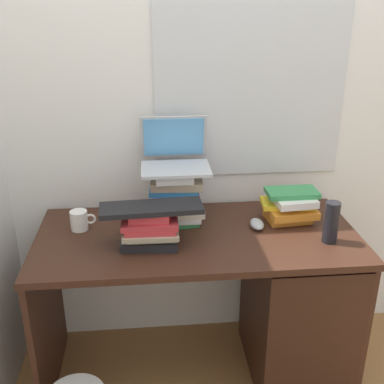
{
  "coord_description": "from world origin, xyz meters",
  "views": [
    {
      "loc": [
        -0.2,
        -1.83,
        1.73
      ],
      "look_at": [
        -0.02,
        0.05,
        0.94
      ],
      "focal_mm": 44.21,
      "sensor_mm": 36.0,
      "label": 1
    }
  ],
  "objects_px": {
    "book_stack_tall": "(176,196)",
    "mug": "(80,220)",
    "book_stack_keyboard_riser": "(150,229)",
    "laptop": "(175,155)",
    "book_stack_side": "(290,205)",
    "desk": "(274,299)",
    "computer_mouse": "(257,224)",
    "keyboard": "(151,208)",
    "water_bottle": "(331,222)"
  },
  "relations": [
    {
      "from": "book_stack_tall",
      "to": "book_stack_keyboard_riser",
      "type": "relative_size",
      "value": 1.01
    },
    {
      "from": "book_stack_side",
      "to": "mug",
      "type": "bearing_deg",
      "value": -179.58
    },
    {
      "from": "book_stack_tall",
      "to": "book_stack_side",
      "type": "bearing_deg",
      "value": -4.88
    },
    {
      "from": "desk",
      "to": "book_stack_keyboard_riser",
      "type": "distance_m",
      "value": 0.7
    },
    {
      "from": "keyboard",
      "to": "book_stack_tall",
      "type": "bearing_deg",
      "value": 59.69
    },
    {
      "from": "book_stack_side",
      "to": "keyboard",
      "type": "xyz_separation_m",
      "value": [
        -0.64,
        -0.18,
        0.09
      ]
    },
    {
      "from": "book_stack_tall",
      "to": "mug",
      "type": "height_order",
      "value": "book_stack_tall"
    },
    {
      "from": "book_stack_keyboard_riser",
      "to": "laptop",
      "type": "relative_size",
      "value": 0.8
    },
    {
      "from": "laptop",
      "to": "desk",
      "type": "bearing_deg",
      "value": -27.16
    },
    {
      "from": "book_stack_tall",
      "to": "computer_mouse",
      "type": "distance_m",
      "value": 0.39
    },
    {
      "from": "book_stack_tall",
      "to": "computer_mouse",
      "type": "bearing_deg",
      "value": -17.42
    },
    {
      "from": "mug",
      "to": "book_stack_tall",
      "type": "bearing_deg",
      "value": 6.82
    },
    {
      "from": "book_stack_keyboard_riser",
      "to": "keyboard",
      "type": "height_order",
      "value": "keyboard"
    },
    {
      "from": "laptop",
      "to": "computer_mouse",
      "type": "xyz_separation_m",
      "value": [
        0.35,
        -0.17,
        -0.28
      ]
    },
    {
      "from": "book_stack_keyboard_riser",
      "to": "water_bottle",
      "type": "relative_size",
      "value": 1.36
    },
    {
      "from": "keyboard",
      "to": "mug",
      "type": "relative_size",
      "value": 3.7
    },
    {
      "from": "book_stack_keyboard_riser",
      "to": "book_stack_side",
      "type": "xyz_separation_m",
      "value": [
        0.65,
        0.17,
        0.0
      ]
    },
    {
      "from": "desk",
      "to": "book_stack_keyboard_riser",
      "type": "height_order",
      "value": "book_stack_keyboard_riser"
    },
    {
      "from": "book_stack_side",
      "to": "water_bottle",
      "type": "height_order",
      "value": "water_bottle"
    },
    {
      "from": "keyboard",
      "to": "computer_mouse",
      "type": "xyz_separation_m",
      "value": [
        0.47,
        0.11,
        -0.15
      ]
    },
    {
      "from": "keyboard",
      "to": "book_stack_side",
      "type": "bearing_deg",
      "value": 12.28
    },
    {
      "from": "book_stack_keyboard_riser",
      "to": "book_stack_side",
      "type": "relative_size",
      "value": 0.97
    },
    {
      "from": "book_stack_side",
      "to": "computer_mouse",
      "type": "relative_size",
      "value": 2.46
    },
    {
      "from": "computer_mouse",
      "to": "mug",
      "type": "height_order",
      "value": "mug"
    },
    {
      "from": "book_stack_keyboard_riser",
      "to": "mug",
      "type": "distance_m",
      "value": 0.35
    },
    {
      "from": "book_stack_keyboard_riser",
      "to": "keyboard",
      "type": "bearing_deg",
      "value": -27.65
    },
    {
      "from": "mug",
      "to": "laptop",
      "type": "bearing_deg",
      "value": 13.73
    },
    {
      "from": "book_stack_tall",
      "to": "laptop",
      "type": "relative_size",
      "value": 0.81
    },
    {
      "from": "book_stack_side",
      "to": "keyboard",
      "type": "height_order",
      "value": "keyboard"
    },
    {
      "from": "book_stack_tall",
      "to": "book_stack_keyboard_riser",
      "type": "height_order",
      "value": "book_stack_tall"
    },
    {
      "from": "keyboard",
      "to": "water_bottle",
      "type": "bearing_deg",
      "value": -6.79
    },
    {
      "from": "book_stack_tall",
      "to": "water_bottle",
      "type": "bearing_deg",
      "value": -22.97
    },
    {
      "from": "book_stack_keyboard_riser",
      "to": "computer_mouse",
      "type": "bearing_deg",
      "value": 12.33
    },
    {
      "from": "book_stack_keyboard_riser",
      "to": "keyboard",
      "type": "relative_size",
      "value": 0.59
    },
    {
      "from": "laptop",
      "to": "computer_mouse",
      "type": "relative_size",
      "value": 2.95
    },
    {
      "from": "desk",
      "to": "mug",
      "type": "bearing_deg",
      "value": 172.17
    },
    {
      "from": "desk",
      "to": "water_bottle",
      "type": "xyz_separation_m",
      "value": [
        0.19,
        -0.1,
        0.44
      ]
    },
    {
      "from": "book_stack_side",
      "to": "water_bottle",
      "type": "xyz_separation_m",
      "value": [
        0.11,
        -0.22,
        0.02
      ]
    },
    {
      "from": "desk",
      "to": "book_stack_side",
      "type": "xyz_separation_m",
      "value": [
        0.08,
        0.13,
        0.42
      ]
    },
    {
      "from": "keyboard",
      "to": "water_bottle",
      "type": "distance_m",
      "value": 0.75
    },
    {
      "from": "desk",
      "to": "mug",
      "type": "xyz_separation_m",
      "value": [
        -0.88,
        0.12,
        0.39
      ]
    },
    {
      "from": "book_stack_side",
      "to": "keyboard",
      "type": "distance_m",
      "value": 0.67
    },
    {
      "from": "desk",
      "to": "mug",
      "type": "relative_size",
      "value": 12.41
    },
    {
      "from": "laptop",
      "to": "water_bottle",
      "type": "height_order",
      "value": "laptop"
    },
    {
      "from": "mug",
      "to": "desk",
      "type": "bearing_deg",
      "value": -7.83
    },
    {
      "from": "desk",
      "to": "book_stack_tall",
      "type": "xyz_separation_m",
      "value": [
        -0.44,
        0.17,
        0.47
      ]
    },
    {
      "from": "book_stack_tall",
      "to": "keyboard",
      "type": "height_order",
      "value": "book_stack_tall"
    },
    {
      "from": "desk",
      "to": "computer_mouse",
      "type": "xyz_separation_m",
      "value": [
        -0.09,
        0.06,
        0.36
      ]
    },
    {
      "from": "desk",
      "to": "book_stack_tall",
      "type": "relative_size",
      "value": 5.66
    },
    {
      "from": "desk",
      "to": "keyboard",
      "type": "relative_size",
      "value": 3.35
    }
  ]
}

